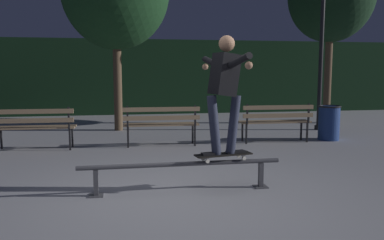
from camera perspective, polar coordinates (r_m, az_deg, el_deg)
ground_plane at (r=5.15m, az=-1.27°, el=-10.81°), size 90.00×90.00×0.00m
hedge_backdrop at (r=15.21m, az=-7.33°, el=6.22°), size 24.00×1.20×2.76m
grind_rail at (r=5.21m, az=-1.55°, el=-7.05°), size 2.68×0.18×0.40m
skateboard at (r=5.29m, az=4.58°, el=-5.05°), size 0.80×0.33×0.09m
skateboarder at (r=5.17m, az=4.72°, el=5.14°), size 0.63×1.39×1.56m
park_bench_leftmost at (r=8.47m, az=-21.99°, el=-0.54°), size 1.61×0.46×0.88m
park_bench_left_center at (r=8.32m, az=-4.46°, el=-0.17°), size 1.61×0.46×0.88m
park_bench_right_center at (r=8.94m, az=12.11°, el=0.19°), size 1.61×0.46×0.88m
lamp_post_right at (r=11.22m, az=18.29°, el=11.30°), size 0.32×0.32×3.90m
trash_can at (r=9.65m, az=19.23°, el=-0.30°), size 0.52×0.52×0.80m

